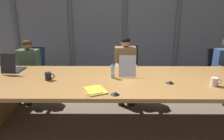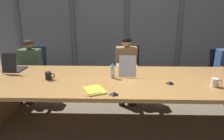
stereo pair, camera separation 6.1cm
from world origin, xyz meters
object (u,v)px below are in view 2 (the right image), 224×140
(laptop_left_mid, at_px, (128,70))
(office_chair_left_mid, at_px, (128,78))
(person_left_mid, at_px, (127,66))
(conference_mic_left_side, at_px, (170,83))
(coffee_mug_far, at_px, (49,76))
(person_left_end, at_px, (29,66))
(coffee_mug_near, at_px, (215,82))
(water_bottle_primary, at_px, (112,72))
(laptop_left_end, at_px, (15,67))
(conference_mic_middle, at_px, (114,93))
(spiral_notepad, at_px, (95,90))
(office_chair_center, at_px, (222,80))
(office_chair_left_end, at_px, (34,77))

(laptop_left_mid, xyz_separation_m, office_chair_left_mid, (0.05, 0.82, -0.42))
(person_left_mid, xyz_separation_m, conference_mic_left_side, (0.54, -1.10, 0.08))
(laptop_left_mid, distance_m, coffee_mug_far, 1.17)
(person_left_end, relative_size, coffee_mug_near, 7.97)
(person_left_mid, bearing_deg, person_left_end, -92.49)
(person_left_end, height_order, water_bottle_primary, person_left_end)
(laptop_left_end, bearing_deg, office_chair_left_mid, -65.87)
(conference_mic_left_side, bearing_deg, conference_mic_middle, -152.49)
(person_left_mid, xyz_separation_m, conference_mic_middle, (-0.21, -1.49, 0.08))
(spiral_notepad, bearing_deg, person_left_mid, 47.23)
(water_bottle_primary, distance_m, spiral_notepad, 0.55)
(conference_mic_middle, bearing_deg, conference_mic_left_side, 27.51)
(office_chair_center, relative_size, coffee_mug_far, 6.70)
(water_bottle_primary, relative_size, coffee_mug_near, 1.46)
(office_chair_center, height_order, person_left_end, person_left_end)
(laptop_left_end, height_order, office_chair_left_mid, laptop_left_end)
(office_chair_center, bearing_deg, person_left_mid, -95.07)
(water_bottle_primary, height_order, conference_mic_middle, water_bottle_primary)
(person_left_end, distance_m, spiral_notepad, 1.96)
(office_chair_left_end, bearing_deg, coffee_mug_near, 75.10)
(coffee_mug_near, bearing_deg, coffee_mug_far, 174.63)
(person_left_end, bearing_deg, office_chair_left_mid, 99.66)
(person_left_end, height_order, coffee_mug_near, person_left_end)
(coffee_mug_far, xyz_separation_m, conference_mic_middle, (0.93, -0.52, -0.04))
(spiral_notepad, bearing_deg, laptop_left_end, 125.15)
(laptop_left_end, xyz_separation_m, coffee_mug_near, (2.91, -0.60, -0.01))
(office_chair_left_end, height_order, conference_mic_middle, office_chair_left_end)
(laptop_left_end, height_order, coffee_mug_near, laptop_left_end)
(office_chair_left_end, height_order, spiral_notepad, office_chair_left_end)
(office_chair_center, xyz_separation_m, spiral_notepad, (-2.32, -1.54, 0.38))
(person_left_end, xyz_separation_m, spiral_notepad, (1.39, -1.37, 0.10))
(person_left_mid, distance_m, conference_mic_middle, 1.51)
(person_left_end, height_order, person_left_mid, person_left_mid)
(laptop_left_end, relative_size, conference_mic_middle, 3.62)
(laptop_left_mid, bearing_deg, water_bottle_primary, 138.61)
(person_left_end, xyz_separation_m, person_left_mid, (1.84, 0.00, 0.03))
(laptop_left_mid, relative_size, person_left_mid, 0.43)
(laptop_left_mid, relative_size, person_left_end, 0.45)
(office_chair_left_mid, bearing_deg, laptop_left_end, -66.74)
(laptop_left_mid, xyz_separation_m, spiral_notepad, (-0.44, -0.73, -0.05))
(office_chair_left_mid, xyz_separation_m, water_bottle_primary, (-0.28, -1.04, 0.45))
(coffee_mug_near, relative_size, conference_mic_middle, 1.28)
(laptop_left_mid, relative_size, coffee_mug_far, 3.68)
(office_chair_left_mid, height_order, water_bottle_primary, office_chair_left_mid)
(office_chair_left_mid, bearing_deg, coffee_mug_far, -44.86)
(office_chair_left_mid, xyz_separation_m, person_left_mid, (-0.04, -0.16, 0.30))
(laptop_left_end, bearing_deg, water_bottle_primary, -98.24)
(coffee_mug_near, bearing_deg, office_chair_left_end, 155.43)
(laptop_left_end, relative_size, laptop_left_mid, 0.78)
(coffee_mug_far, bearing_deg, office_chair_left_end, 121.75)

